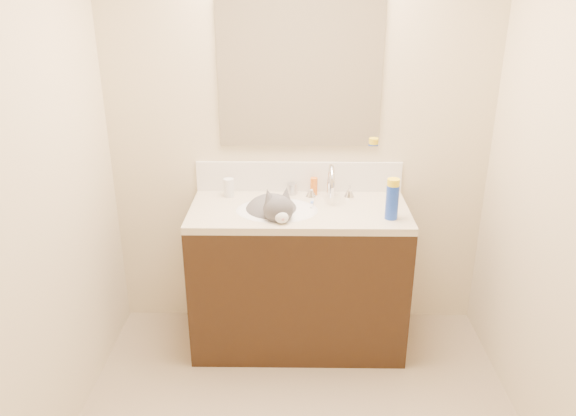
{
  "coord_description": "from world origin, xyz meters",
  "views": [
    {
      "loc": [
        -0.02,
        -1.87,
        2.03
      ],
      "look_at": [
        -0.06,
        0.92,
        0.88
      ],
      "focal_mm": 35.0,
      "sensor_mm": 36.0,
      "label": 1
    }
  ],
  "objects_px": {
    "basin": "(277,222)",
    "pill_bottle": "(229,188)",
    "spray_can": "(392,202)",
    "vanity_cabinet": "(298,280)",
    "faucet": "(331,185)",
    "silver_jar": "(292,189)",
    "amber_bottle": "(314,186)",
    "cat": "(273,214)"
  },
  "relations": [
    {
      "from": "faucet",
      "to": "silver_jar",
      "type": "distance_m",
      "value": 0.24
    },
    {
      "from": "faucet",
      "to": "amber_bottle",
      "type": "relative_size",
      "value": 2.71
    },
    {
      "from": "vanity_cabinet",
      "to": "silver_jar",
      "type": "distance_m",
      "value": 0.53
    },
    {
      "from": "vanity_cabinet",
      "to": "faucet",
      "type": "xyz_separation_m",
      "value": [
        0.18,
        0.14,
        0.54
      ]
    },
    {
      "from": "vanity_cabinet",
      "to": "spray_can",
      "type": "height_order",
      "value": "spray_can"
    },
    {
      "from": "pill_bottle",
      "to": "spray_can",
      "type": "height_order",
      "value": "spray_can"
    },
    {
      "from": "cat",
      "to": "spray_can",
      "type": "relative_size",
      "value": 2.48
    },
    {
      "from": "vanity_cabinet",
      "to": "faucet",
      "type": "distance_m",
      "value": 0.58
    },
    {
      "from": "silver_jar",
      "to": "amber_bottle",
      "type": "height_order",
      "value": "amber_bottle"
    },
    {
      "from": "basin",
      "to": "spray_can",
      "type": "height_order",
      "value": "spray_can"
    },
    {
      "from": "silver_jar",
      "to": "spray_can",
      "type": "distance_m",
      "value": 0.63
    },
    {
      "from": "vanity_cabinet",
      "to": "basin",
      "type": "distance_m",
      "value": 0.4
    },
    {
      "from": "spray_can",
      "to": "basin",
      "type": "bearing_deg",
      "value": 169.98
    },
    {
      "from": "faucet",
      "to": "spray_can",
      "type": "distance_m",
      "value": 0.41
    },
    {
      "from": "cat",
      "to": "basin",
      "type": "bearing_deg",
      "value": -15.59
    },
    {
      "from": "faucet",
      "to": "pill_bottle",
      "type": "distance_m",
      "value": 0.59
    },
    {
      "from": "cat",
      "to": "amber_bottle",
      "type": "relative_size",
      "value": 4.4
    },
    {
      "from": "cat",
      "to": "pill_bottle",
      "type": "relative_size",
      "value": 4.25
    },
    {
      "from": "faucet",
      "to": "pill_bottle",
      "type": "xyz_separation_m",
      "value": [
        -0.58,
        0.03,
        -0.03
      ]
    },
    {
      "from": "vanity_cabinet",
      "to": "basin",
      "type": "relative_size",
      "value": 2.67
    },
    {
      "from": "vanity_cabinet",
      "to": "spray_can",
      "type": "xyz_separation_m",
      "value": [
        0.48,
        -0.14,
        0.54
      ]
    },
    {
      "from": "cat",
      "to": "spray_can",
      "type": "bearing_deg",
      "value": -26.26
    },
    {
      "from": "amber_bottle",
      "to": "faucet",
      "type": "bearing_deg",
      "value": -35.82
    },
    {
      "from": "basin",
      "to": "amber_bottle",
      "type": "relative_size",
      "value": 4.35
    },
    {
      "from": "basin",
      "to": "spray_can",
      "type": "distance_m",
      "value": 0.63
    },
    {
      "from": "spray_can",
      "to": "pill_bottle",
      "type": "bearing_deg",
      "value": 160.82
    },
    {
      "from": "silver_jar",
      "to": "amber_bottle",
      "type": "bearing_deg",
      "value": -3.26
    },
    {
      "from": "basin",
      "to": "pill_bottle",
      "type": "height_order",
      "value": "pill_bottle"
    },
    {
      "from": "vanity_cabinet",
      "to": "cat",
      "type": "distance_m",
      "value": 0.45
    },
    {
      "from": "basin",
      "to": "faucet",
      "type": "relative_size",
      "value": 1.61
    },
    {
      "from": "basin",
      "to": "amber_bottle",
      "type": "xyz_separation_m",
      "value": [
        0.21,
        0.23,
        0.12
      ]
    },
    {
      "from": "vanity_cabinet",
      "to": "silver_jar",
      "type": "relative_size",
      "value": 18.48
    },
    {
      "from": "cat",
      "to": "silver_jar",
      "type": "distance_m",
      "value": 0.27
    },
    {
      "from": "faucet",
      "to": "silver_jar",
      "type": "bearing_deg",
      "value": 161.27
    },
    {
      "from": "faucet",
      "to": "pill_bottle",
      "type": "bearing_deg",
      "value": 176.62
    },
    {
      "from": "basin",
      "to": "faucet",
      "type": "height_order",
      "value": "faucet"
    },
    {
      "from": "silver_jar",
      "to": "cat",
      "type": "bearing_deg",
      "value": -112.73
    },
    {
      "from": "faucet",
      "to": "silver_jar",
      "type": "xyz_separation_m",
      "value": [
        -0.22,
        0.07,
        -0.05
      ]
    },
    {
      "from": "silver_jar",
      "to": "faucet",
      "type": "bearing_deg",
      "value": -18.73
    },
    {
      "from": "silver_jar",
      "to": "vanity_cabinet",
      "type": "bearing_deg",
      "value": -79.1
    },
    {
      "from": "faucet",
      "to": "spray_can",
      "type": "relative_size",
      "value": 1.53
    },
    {
      "from": "basin",
      "to": "silver_jar",
      "type": "height_order",
      "value": "silver_jar"
    }
  ]
}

